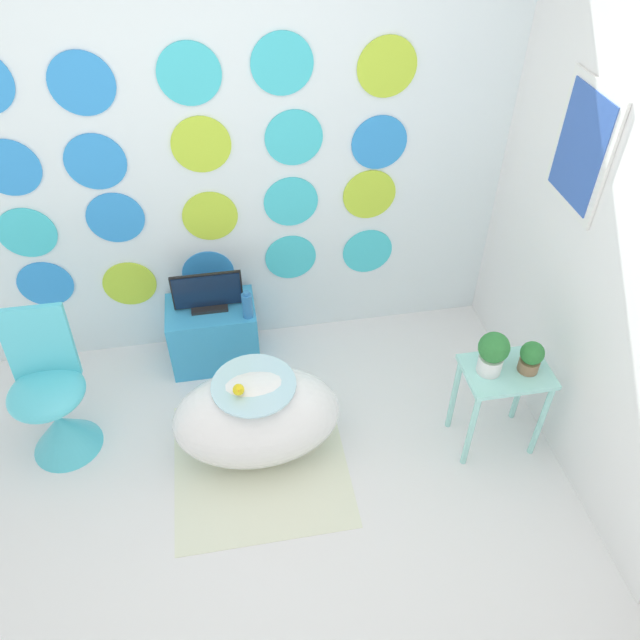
% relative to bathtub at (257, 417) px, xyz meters
% --- Properties ---
extents(ground_plane, '(12.00, 12.00, 0.00)m').
position_rel_bathtub_xyz_m(ground_plane, '(-0.15, -0.65, -0.27)').
color(ground_plane, white).
extents(wall_back_dotted, '(4.49, 0.05, 2.60)m').
position_rel_bathtub_xyz_m(wall_back_dotted, '(-0.15, 0.99, 1.02)').
color(wall_back_dotted, white).
rests_on(wall_back_dotted, ground_plane).
extents(wall_right, '(0.06, 2.62, 2.60)m').
position_rel_bathtub_xyz_m(wall_right, '(1.61, 0.16, 1.03)').
color(wall_right, white).
rests_on(wall_right, ground_plane).
extents(rug, '(0.93, 0.95, 0.01)m').
position_rel_bathtub_xyz_m(rug, '(-0.01, -0.10, -0.27)').
color(rug, silver).
rests_on(rug, ground_plane).
extents(bathtub, '(0.88, 0.52, 0.54)m').
position_rel_bathtub_xyz_m(bathtub, '(0.00, 0.00, 0.00)').
color(bathtub, white).
rests_on(bathtub, ground_plane).
extents(rubber_duck, '(0.06, 0.06, 0.07)m').
position_rel_bathtub_xyz_m(rubber_duck, '(-0.08, -0.07, 0.30)').
color(rubber_duck, yellow).
rests_on(rubber_duck, bathtub).
extents(chair, '(0.39, 0.39, 0.87)m').
position_rel_bathtub_xyz_m(chair, '(-1.05, 0.22, 0.00)').
color(chair, '#4CC6DB').
rests_on(chair, ground_plane).
extents(tv_cabinet, '(0.53, 0.35, 0.42)m').
position_rel_bathtub_xyz_m(tv_cabinet, '(-0.20, 0.76, -0.06)').
color(tv_cabinet, '#389ED6').
rests_on(tv_cabinet, ground_plane).
extents(tv, '(0.41, 0.12, 0.25)m').
position_rel_bathtub_xyz_m(tv, '(-0.20, 0.76, 0.26)').
color(tv, black).
rests_on(tv, tv_cabinet).
extents(vase, '(0.06, 0.06, 0.18)m').
position_rel_bathtub_xyz_m(vase, '(0.02, 0.64, 0.23)').
color(vase, '#2D72B7').
rests_on(vase, tv_cabinet).
extents(side_table, '(0.44, 0.31, 0.56)m').
position_rel_bathtub_xyz_m(side_table, '(1.28, -0.15, 0.16)').
color(side_table, '#99E0D8').
rests_on(side_table, ground_plane).
extents(potted_plant_left, '(0.16, 0.16, 0.24)m').
position_rel_bathtub_xyz_m(potted_plant_left, '(1.18, -0.14, 0.41)').
color(potted_plant_left, white).
rests_on(potted_plant_left, side_table).
extents(potted_plant_right, '(0.12, 0.12, 0.18)m').
position_rel_bathtub_xyz_m(potted_plant_right, '(1.37, -0.17, 0.37)').
color(potted_plant_right, '#8C6B4C').
rests_on(potted_plant_right, side_table).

